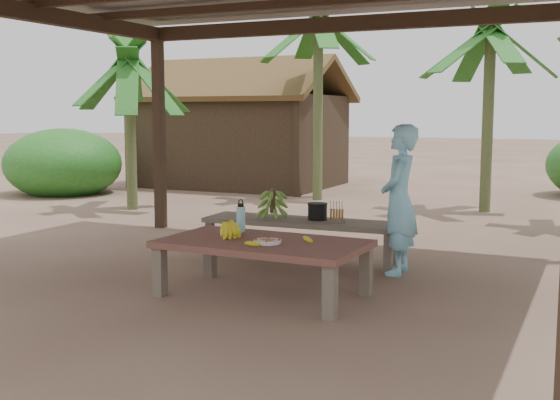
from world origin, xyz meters
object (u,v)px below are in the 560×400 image
at_px(cooking_pot, 317,212).
at_px(woman, 399,200).
at_px(bench, 302,225).
at_px(ripe_banana_bunch, 226,228).
at_px(water_flask, 241,218).
at_px(work_table, 263,248).
at_px(plate, 268,242).

distance_m(cooking_pot, woman, 1.06).
height_order(bench, ripe_banana_bunch, ripe_banana_bunch).
relative_size(ripe_banana_bunch, cooking_pot, 1.30).
height_order(water_flask, woman, woman).
relative_size(water_flask, woman, 0.20).
bearing_deg(cooking_pot, woman, -16.11).
relative_size(work_table, ripe_banana_bunch, 6.67).
height_order(bench, cooking_pot, cooking_pot).
height_order(ripe_banana_bunch, woman, woman).
xyz_separation_m(work_table, ripe_banana_bunch, (-0.39, 0.02, 0.15)).
xyz_separation_m(ripe_banana_bunch, water_flask, (-0.01, 0.32, 0.05)).
bearing_deg(ripe_banana_bunch, water_flask, 92.66).
relative_size(bench, woman, 1.47).
height_order(plate, woman, woman).
bearing_deg(bench, cooking_pot, 24.77).
bearing_deg(work_table, cooking_pot, 96.30).
distance_m(bench, woman, 1.23).
bearing_deg(water_flask, woman, 38.64).
xyz_separation_m(plate, water_flask, (-0.50, 0.46, 0.11)).
bearing_deg(woman, work_table, -37.77).
distance_m(plate, cooking_pot, 1.77).
bearing_deg(bench, water_flask, -97.83).
relative_size(bench, ripe_banana_bunch, 8.12).
distance_m(water_flask, woman, 1.63).
relative_size(bench, cooking_pot, 10.56).
bearing_deg(woman, bench, -105.53).
bearing_deg(plate, work_table, 131.25).
distance_m(plate, water_flask, 0.69).
distance_m(work_table, plate, 0.18).
height_order(work_table, bench, work_table).
height_order(bench, water_flask, water_flask).
distance_m(bench, cooking_pot, 0.22).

